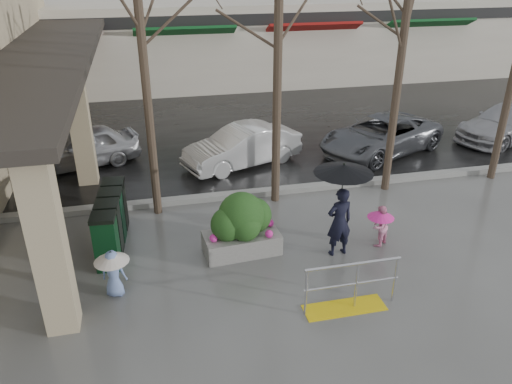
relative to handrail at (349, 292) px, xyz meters
name	(u,v)px	position (x,y,z in m)	size (l,w,h in m)	color
ground	(264,281)	(-1.36, 1.20, -0.38)	(120.00, 120.00, 0.00)	#51514F
street_asphalt	(176,67)	(-1.36, 23.20, -0.37)	(120.00, 36.00, 0.01)	black
curb	(230,195)	(-1.36, 5.20, -0.30)	(120.00, 0.30, 0.15)	gray
canopy_slab	(45,47)	(-6.16, 9.20, 3.25)	(2.80, 18.00, 0.25)	#2D2823
pillar_front	(48,244)	(-5.26, 0.70, 1.37)	(0.55, 0.55, 3.50)	tan
pillar_back	(81,126)	(-5.26, 7.20, 1.37)	(0.55, 0.55, 3.50)	tan
storefront_row	(219,41)	(0.64, 19.17, 1.64)	(34.00, 6.74, 4.00)	beige
handrail	(349,292)	(0.00, 0.00, 0.00)	(1.90, 0.50, 1.03)	yellow
tree_west	(138,8)	(-3.36, 4.80, 4.71)	(3.20, 3.20, 6.80)	#382B21
tree_mideast	(407,12)	(3.14, 4.80, 4.48)	(3.20, 3.20, 6.50)	#382B21
woman	(341,200)	(0.51, 1.86, 1.00)	(1.28, 1.28, 2.23)	black
child_pink	(380,223)	(1.58, 2.00, 0.21)	(0.62, 0.62, 1.00)	pink
child_blue	(113,268)	(-4.36, 1.43, 0.26)	(0.69, 0.69, 1.01)	#6E88C4
planter	(242,224)	(-1.58, 2.42, 0.33)	(1.76, 1.02, 1.49)	gray
news_boxes	(111,222)	(-4.44, 3.34, 0.26)	(0.71, 2.31, 1.27)	#0B3317
car_a	(79,147)	(-5.57, 8.55, 0.25)	(1.49, 3.70, 1.26)	#BBBCC0
car_b	(242,146)	(-0.54, 7.47, 0.25)	(1.33, 3.82, 1.26)	silver
car_c	(381,135)	(4.23, 7.48, 0.25)	(2.09, 4.53, 1.26)	#5C5E64
car_d	(507,122)	(9.32, 7.74, 0.25)	(1.77, 4.34, 1.26)	#A4A3A8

